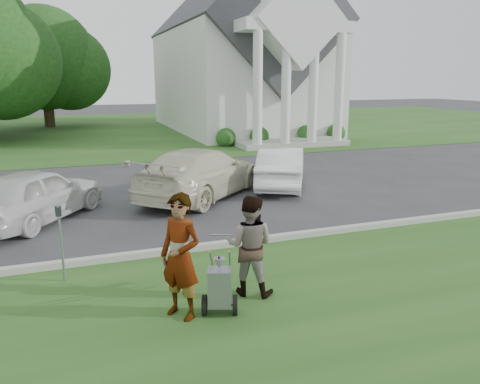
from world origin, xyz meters
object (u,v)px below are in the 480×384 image
car_c (201,173)px  car_d (281,167)px  church (240,44)px  parking_meter_near (60,234)px  person_right (250,246)px  person_left (181,258)px  striping_cart (220,288)px  car_b (35,195)px  tree_back (44,63)px

car_c → car_d: 3.04m
church → parking_meter_near: church is taller
person_right → car_c: bearing=-64.9°
parking_meter_near → car_d: (7.10, 5.77, -0.24)m
church → person_left: (-10.11, -25.29, -4.94)m
person_right → car_d: person_right is taller
striping_cart → car_d: size_ratio=0.29×
parking_meter_near → car_b: parking_meter_near is taller
car_b → car_d: size_ratio=1.01×
church → car_d: bearing=-105.3°
person_right → tree_back: bearing=-49.0°
person_right → car_d: bearing=-85.0°
striping_cart → car_c: bearing=96.2°
tree_back → car_d: size_ratio=2.29×
striping_cart → car_b: bearing=134.7°
tree_back → person_left: tree_back is taller
striping_cart → person_right: bearing=56.2°
person_left → tree_back: bearing=147.4°
striping_cart → car_b: car_b is taller
car_d → striping_cart: bearing=87.3°
car_b → person_right: bearing=157.9°
church → car_b: church is taller
parking_meter_near → car_d: bearing=39.1°
tree_back → car_c: 25.66m
car_b → car_c: car_c is taller
tree_back → car_d: bearing=-71.3°
tree_back → person_right: size_ratio=5.45×
tree_back → car_d: (8.23, -24.35, -4.04)m
person_left → person_right: person_left is taller
car_b → car_d: bearing=-133.6°
person_right → car_c: person_right is taller
tree_back → person_left: size_ratio=4.81×
person_right → striping_cart: bearing=70.4°
tree_back → car_d: tree_back is taller
tree_back → striping_cart: tree_back is taller
church → car_c: 20.22m
tree_back → striping_cart: (3.48, -32.30, -4.28)m
tree_back → car_b: size_ratio=2.27×
person_left → parking_meter_near: 2.70m
car_c → person_left: bearing=118.0°
striping_cart → parking_meter_near: parking_meter_near is taller
striping_cart → car_c: size_ratio=0.22×
striping_cart → car_c: (1.75, 7.49, 0.33)m
car_b → tree_back: bearing=-53.6°
church → person_right: 26.88m
person_left → car_c: bearing=124.7°
person_right → parking_meter_near: person_right is taller
person_right → car_c: size_ratio=0.33×
striping_cart → person_left: 0.82m
parking_meter_near → car_b: size_ratio=0.35×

